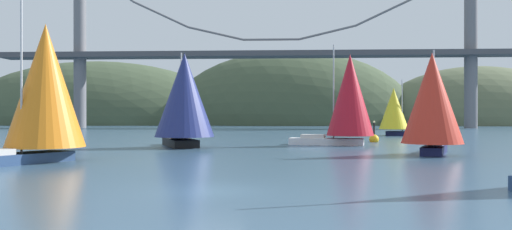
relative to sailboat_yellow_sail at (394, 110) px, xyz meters
name	(u,v)px	position (x,y,z in m)	size (l,w,h in m)	color
ground_plane	(214,191)	(-18.91, -54.72, -3.78)	(360.00, 360.00, 0.00)	#385670
headland_center	(291,124)	(-13.91, 80.28, -3.78)	(76.23, 44.00, 44.74)	#425138
headland_right	(477,125)	(41.09, 80.28, -3.78)	(61.32, 44.00, 34.52)	#5B6647
headland_left	(97,124)	(-73.91, 80.28, -3.78)	(88.35, 44.00, 38.65)	#425138
suspension_bridge	(271,50)	(-18.91, 40.28, 13.84)	(124.12, 6.00, 37.87)	slate
sailboat_yellow_sail	(394,110)	(0.00, 0.00, 0.00)	(7.17, 5.62, 8.12)	#191E4C
sailboat_scarlet_sail	(432,100)	(-4.67, -35.69, 0.44)	(5.95, 8.21, 8.23)	#191E4C
sailboat_navy_sail	(184,98)	(-25.41, -27.77, 0.94)	(7.27, 9.86, 9.12)	black
sailboat_crimson_sail	(349,97)	(-9.49, -23.29, 1.06)	(9.03, 5.59, 10.23)	white
sailboat_orange_sail	(43,90)	(-32.10, -42.23, 1.03)	(7.91, 9.77, 10.99)	navy
channel_buoy	(374,139)	(-5.89, -17.18, -3.41)	(1.10, 1.10, 2.64)	gold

